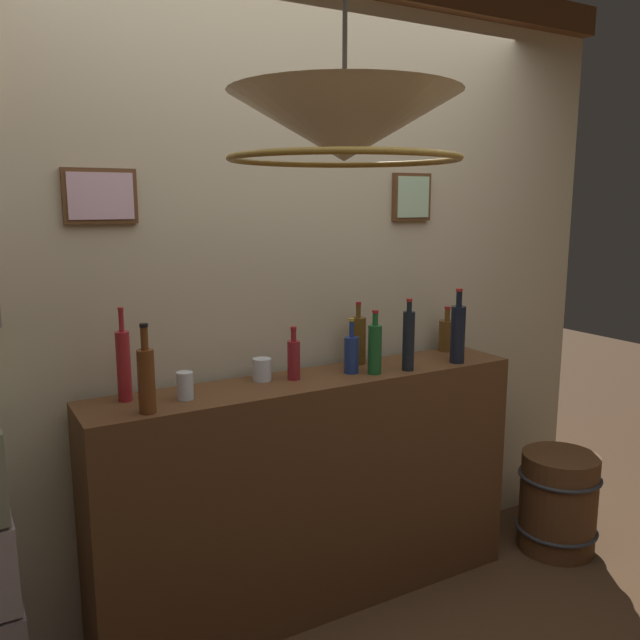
{
  "coord_description": "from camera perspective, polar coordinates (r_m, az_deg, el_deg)",
  "views": [
    {
      "loc": [
        -1.27,
        -1.4,
        1.73
      ],
      "look_at": [
        0.0,
        0.81,
        1.26
      ],
      "focal_mm": 36.65,
      "sensor_mm": 36.0,
      "label": 1
    }
  ],
  "objects": [
    {
      "name": "liquor_bottle_sherry",
      "position": [
        2.75,
        2.75,
        -2.95
      ],
      "size": [
        0.06,
        0.06,
        0.23
      ],
      "color": "navy",
      "rests_on": "bar_shelf_unit"
    },
    {
      "name": "liquor_bottle_scotch",
      "position": [
        2.97,
        11.94,
        -1.1
      ],
      "size": [
        0.07,
        0.07,
        0.33
      ],
      "color": "black",
      "rests_on": "bar_shelf_unit"
    },
    {
      "name": "wooden_barrel",
      "position": [
        3.58,
        20.06,
        -14.68
      ],
      "size": [
        0.4,
        0.4,
        0.49
      ],
      "color": "brown",
      "rests_on": "ground"
    },
    {
      "name": "glass_tumbler_rocks",
      "position": [
        2.65,
        -5.08,
        -4.32
      ],
      "size": [
        0.08,
        0.08,
        0.09
      ],
      "color": "silver",
      "rests_on": "bar_shelf_unit"
    },
    {
      "name": "glass_tumbler_highball",
      "position": [
        2.45,
        -11.7,
        -5.63
      ],
      "size": [
        0.06,
        0.06,
        0.1
      ],
      "color": "silver",
      "rests_on": "bar_shelf_unit"
    },
    {
      "name": "bar_shelf_unit",
      "position": [
        2.86,
        -0.52,
        -14.85
      ],
      "size": [
        1.87,
        0.33,
        1.01
      ],
      "primitive_type": "cube",
      "color": "brown",
      "rests_on": "ground"
    },
    {
      "name": "panelled_rear_partition",
      "position": [
        2.82,
        -2.97,
        4.47
      ],
      "size": [
        3.49,
        0.15,
        2.71
      ],
      "color": "beige",
      "rests_on": "ground"
    },
    {
      "name": "pendant_lamp",
      "position": [
        1.68,
        2.13,
        16.26
      ],
      "size": [
        0.58,
        0.58,
        0.52
      ],
      "color": "#EFE5C6"
    },
    {
      "name": "liquor_bottle_rye",
      "position": [
        2.74,
        4.81,
        -2.45
      ],
      "size": [
        0.06,
        0.06,
        0.27
      ],
      "color": "#185726",
      "rests_on": "bar_shelf_unit"
    },
    {
      "name": "liquor_bottle_mezcal",
      "position": [
        2.65,
        -2.31,
        -3.38
      ],
      "size": [
        0.05,
        0.05,
        0.22
      ],
      "color": "maroon",
      "rests_on": "bar_shelf_unit"
    },
    {
      "name": "liquor_bottle_gin",
      "position": [
        2.9,
        3.34,
        -1.73
      ],
      "size": [
        0.07,
        0.07,
        0.28
      ],
      "color": "#573B14",
      "rests_on": "bar_shelf_unit"
    },
    {
      "name": "liquor_bottle_port",
      "position": [
        2.46,
        -16.77,
        -3.74
      ],
      "size": [
        0.05,
        0.05,
        0.34
      ],
      "color": "maroon",
      "rests_on": "bar_shelf_unit"
    },
    {
      "name": "liquor_bottle_whiskey",
      "position": [
        2.8,
        7.73,
        -1.7
      ],
      "size": [
        0.05,
        0.05,
        0.31
      ],
      "color": "black",
      "rests_on": "bar_shelf_unit"
    },
    {
      "name": "liquor_bottle_rum",
      "position": [
        3.21,
        10.99,
        -1.25
      ],
      "size": [
        0.08,
        0.08,
        0.22
      ],
      "color": "#5A3916",
      "rests_on": "bar_shelf_unit"
    },
    {
      "name": "liquor_bottle_vodka",
      "position": [
        2.3,
        -14.93,
        -4.94
      ],
      "size": [
        0.06,
        0.06,
        0.31
      ],
      "color": "brown",
      "rests_on": "bar_shelf_unit"
    }
  ]
}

